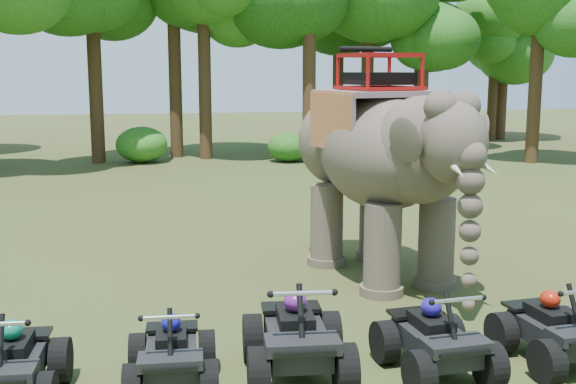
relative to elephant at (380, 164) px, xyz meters
name	(u,v)px	position (x,y,z in m)	size (l,w,h in m)	color
ground	(301,319)	(-1.99, -2.19, -2.21)	(110.00, 110.00, 0.00)	#47381E
elephant	(380,164)	(0.00, 0.00, 0.00)	(2.32, 5.27, 4.43)	brown
atv_0	(10,354)	(-6.07, -4.47, -1.59)	(1.22, 1.67, 1.24)	black
atv_1	(171,344)	(-4.13, -4.41, -1.63)	(1.14, 1.56, 1.16)	black
atv_2	(297,326)	(-2.50, -4.35, -1.52)	(1.36, 1.86, 1.38)	black
atv_3	(436,330)	(-0.67, -4.63, -1.59)	(1.23, 1.68, 1.25)	black
atv_4	(556,320)	(1.09, -4.58, -1.59)	(1.22, 1.67, 1.24)	black
tree_0	(204,60)	(-1.99, 19.26, 2.17)	(6.14, 6.14, 8.77)	#195114
tree_1	(309,57)	(2.36, 17.47, 2.28)	(6.29, 6.29, 8.99)	#195114
tree_2	(423,78)	(8.22, 19.25, 1.34)	(4.97, 4.97, 7.11)	#195114
tree_3	(537,62)	(11.74, 15.30, 2.08)	(6.00, 6.00, 8.58)	#195114
tree_25	(94,50)	(-6.67, 18.79, 2.58)	(6.72, 6.72, 9.60)	#195114
tree_26	(338,57)	(5.43, 24.42, 2.41)	(6.48, 6.48, 9.25)	#195114
tree_29	(421,50)	(8.80, 21.19, 2.69)	(6.86, 6.86, 9.80)	#195114
tree_30	(494,73)	(14.50, 24.84, 1.56)	(5.28, 5.28, 7.54)	#195114
tree_33	(368,51)	(5.85, 20.42, 2.63)	(6.78, 6.78, 9.68)	#195114
tree_34	(175,56)	(-3.26, 20.16, 2.37)	(6.42, 6.42, 9.17)	#195114
tree_35	(504,65)	(15.15, 24.97, 1.99)	(5.88, 5.88, 8.40)	#195114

